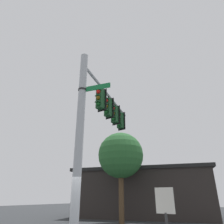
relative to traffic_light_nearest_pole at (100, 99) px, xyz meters
The scene contains 10 objects.
signal_pole 3.21m from the traffic_light_nearest_pole, 104.62° to the left, with size 0.32×0.32×7.79m, color #ADB2B7.
mast_arm 1.53m from the traffic_light_nearest_pole, 75.77° to the right, with size 0.15×0.15×6.43m, color #ADB2B7.
traffic_light_nearest_pole is the anchor object (origin of this frame).
traffic_light_mid_inner 1.13m from the traffic_light_nearest_pole, 75.54° to the right, with size 0.54×0.49×1.31m.
traffic_light_mid_outer 2.26m from the traffic_light_nearest_pole, 75.54° to the right, with size 0.54×0.49×1.31m.
traffic_light_arm_end 3.39m from the traffic_light_nearest_pole, 75.54° to the right, with size 0.54×0.49×1.31m.
street_name_sign 1.98m from the traffic_light_nearest_pole, 113.66° to the left, with size 1.40×0.51×0.22m.
storefront_building 13.62m from the traffic_light_nearest_pole, 72.41° to the right, with size 14.40×10.66×4.39m.
tree_by_storefront 7.90m from the traffic_light_nearest_pole, 65.65° to the right, with size 3.74×3.74×6.91m.
historical_marker 6.06m from the traffic_light_nearest_pole, 167.86° to the left, with size 0.60×0.08×2.13m.
Camera 1 is at (-5.29, 5.54, 1.87)m, focal length 32.55 mm.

